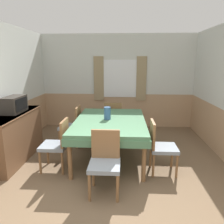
# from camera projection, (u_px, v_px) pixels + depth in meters

# --- Properties ---
(ground_plane) EXTENTS (16.00, 16.00, 0.00)m
(ground_plane) POSITION_uv_depth(u_px,v_px,m) (106.00, 223.00, 2.59)
(ground_plane) COLOR brown
(wall_back) EXTENTS (4.63, 0.09, 2.60)m
(wall_back) POSITION_uv_depth(u_px,v_px,m) (118.00, 82.00, 6.17)
(wall_back) COLOR silver
(wall_back) RESTS_ON ground_plane
(wall_left) EXTENTS (0.05, 4.37, 2.60)m
(wall_left) POSITION_uv_depth(u_px,v_px,m) (7.00, 91.00, 4.33)
(wall_left) COLOR silver
(wall_left) RESTS_ON ground_plane
(dining_table) EXTENTS (1.36, 1.97, 0.77)m
(dining_table) POSITION_uv_depth(u_px,v_px,m) (110.00, 124.00, 4.24)
(dining_table) COLOR #4C7A56
(dining_table) RESTS_ON ground_plane
(chair_head_near) EXTENTS (0.44, 0.44, 0.90)m
(chair_head_near) POSITION_uv_depth(u_px,v_px,m) (105.00, 160.00, 3.13)
(chair_head_near) COLOR brown
(chair_head_near) RESTS_ON ground_plane
(chair_right_near) EXTENTS (0.44, 0.44, 0.90)m
(chair_right_near) POSITION_uv_depth(u_px,v_px,m) (160.00, 145.00, 3.68)
(chair_right_near) COLOR brown
(chair_right_near) RESTS_ON ground_plane
(chair_left_near) EXTENTS (0.44, 0.44, 0.90)m
(chair_left_near) POSITION_uv_depth(u_px,v_px,m) (58.00, 143.00, 3.78)
(chair_left_near) COLOR brown
(chair_left_near) RESTS_ON ground_plane
(chair_head_window) EXTENTS (0.44, 0.44, 0.90)m
(chair_head_window) POSITION_uv_depth(u_px,v_px,m) (113.00, 118.00, 5.43)
(chair_head_window) COLOR brown
(chair_head_window) RESTS_ON ground_plane
(chair_left_far) EXTENTS (0.44, 0.44, 0.90)m
(chair_left_far) POSITION_uv_depth(u_px,v_px,m) (73.00, 124.00, 4.87)
(chair_left_far) COLOR brown
(chair_left_far) RESTS_ON ground_plane
(sideboard) EXTENTS (0.46, 1.58, 0.92)m
(sideboard) POSITION_uv_depth(u_px,v_px,m) (15.00, 137.00, 4.16)
(sideboard) COLOR brown
(sideboard) RESTS_ON ground_plane
(tv) EXTENTS (0.29, 0.55, 0.31)m
(tv) POSITION_uv_depth(u_px,v_px,m) (14.00, 104.00, 4.14)
(tv) COLOR #2D2823
(tv) RESTS_ON sideboard
(vase) EXTENTS (0.13, 0.13, 0.24)m
(vase) POSITION_uv_depth(u_px,v_px,m) (107.00, 113.00, 4.21)
(vase) COLOR #335684
(vase) RESTS_ON dining_table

